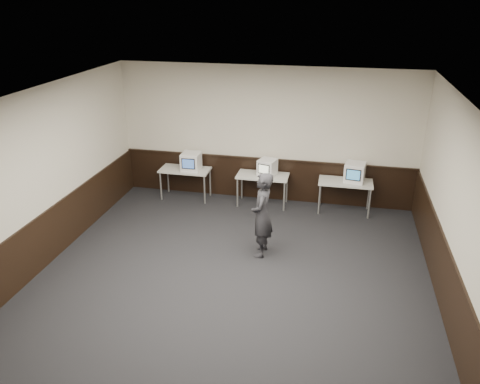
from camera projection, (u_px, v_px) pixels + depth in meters
name	position (u px, v px, depth m)	size (l,w,h in m)	color
floor	(227.00, 291.00, 7.97)	(8.00, 8.00, 0.00)	black
ceiling	(224.00, 105.00, 6.70)	(8.00, 8.00, 0.00)	white
back_wall	(266.00, 135.00, 10.93)	(7.00, 7.00, 0.00)	beige
left_wall	(28.00, 188.00, 8.01)	(8.00, 8.00, 0.00)	beige
right_wall	(464.00, 227.00, 6.66)	(8.00, 8.00, 0.00)	beige
wainscot_back	(265.00, 179.00, 11.35)	(6.98, 0.04, 1.00)	black
wainscot_left	(39.00, 244.00, 8.44)	(0.04, 7.98, 1.00)	black
wainscot_right	(449.00, 291.00, 7.10)	(0.04, 7.98, 1.00)	black
wainscot_rail	(265.00, 159.00, 11.12)	(6.98, 0.06, 0.04)	black
desk_left	(185.00, 172.00, 11.30)	(1.20, 0.60, 0.75)	beige
desk_center	(263.00, 178.00, 10.93)	(1.20, 0.60, 0.75)	beige
desk_right	(345.00, 184.00, 10.57)	(1.20, 0.60, 0.75)	beige
emac_left	(191.00, 161.00, 11.13)	(0.44, 0.47, 0.43)	white
emac_center	(267.00, 167.00, 10.84)	(0.47, 0.48, 0.38)	white
emac_right	(355.00, 172.00, 10.45)	(0.50, 0.52, 0.44)	white
person	(262.00, 215.00, 8.76)	(0.61, 0.40, 1.67)	#252429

